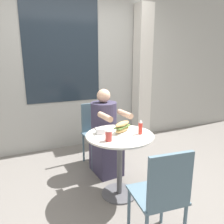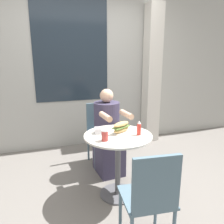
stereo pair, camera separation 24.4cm
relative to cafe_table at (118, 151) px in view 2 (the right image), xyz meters
The scene contains 11 objects.
ground_plane 0.53m from the cafe_table, ahead, with size 8.00×8.00×0.00m, color slate.
storefront_wall 1.87m from the cafe_table, 90.10° to the left, with size 8.00×0.09×2.80m.
lattice_pillar 1.99m from the cafe_table, 51.42° to the left, with size 0.25×0.25×2.40m.
cafe_table is the anchor object (origin of this frame).
diner_chair 0.89m from the cafe_table, 87.12° to the left, with size 0.41×0.41×0.87m.
seated_diner 0.55m from the cafe_table, 84.24° to the left, with size 0.37×0.61×1.12m.
empty_chair_across 0.80m from the cafe_table, 91.97° to the right, with size 0.42×0.42×0.87m.
sandwich_on_plate 0.26m from the cafe_table, 43.15° to the left, with size 0.24×0.18×0.12m.
drink_cup 0.33m from the cafe_table, 146.67° to the right, with size 0.07×0.07×0.11m.
napkin_box 0.31m from the cafe_table, 147.03° to the left, with size 0.10×0.10×0.06m.
condiment_bottle 0.34m from the cafe_table, 19.39° to the right, with size 0.04×0.04×0.16m.
Camera 2 is at (-0.74, -2.05, 1.50)m, focal length 35.00 mm.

